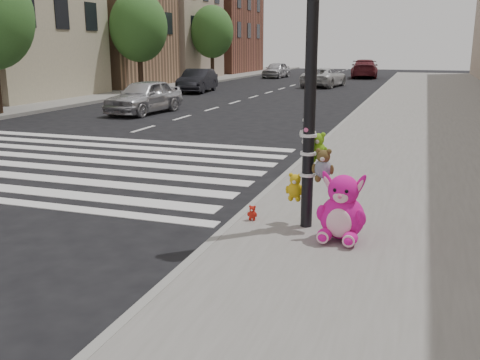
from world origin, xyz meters
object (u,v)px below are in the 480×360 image
at_px(signal_pole, 311,115).
at_px(car_white_near, 324,77).
at_px(pink_bunny, 342,212).
at_px(car_dark_far, 197,81).
at_px(red_teddy, 252,213).
at_px(car_silver_far, 144,96).

height_order(signal_pole, car_white_near, signal_pole).
relative_size(pink_bunny, car_dark_far, 0.23).
distance_m(pink_bunny, red_teddy, 1.42).
bearing_deg(pink_bunny, car_dark_far, 121.31).
xyz_separation_m(pink_bunny, car_dark_far, (-11.64, 22.40, 0.15)).
xyz_separation_m(signal_pole, car_white_near, (-4.87, 28.63, -1.09)).
height_order(red_teddy, car_white_near, car_white_near).
xyz_separation_m(car_silver_far, car_dark_far, (-2.00, 10.03, -0.00)).
relative_size(pink_bunny, red_teddy, 4.11).
xyz_separation_m(pink_bunny, car_white_near, (-5.40, 29.03, 0.11)).
bearing_deg(car_dark_far, pink_bunny, -68.87).
bearing_deg(car_white_near, pink_bunny, 107.99).
relative_size(signal_pole, car_white_near, 0.89).
height_order(car_silver_far, car_white_near, car_silver_far).
xyz_separation_m(red_teddy, car_dark_far, (-10.30, 22.01, 0.42)).
bearing_deg(car_white_near, car_silver_far, 83.15).
bearing_deg(car_dark_far, red_teddy, -71.27).
height_order(signal_pole, red_teddy, signal_pole).
distance_m(signal_pole, pink_bunny, 1.36).
height_order(pink_bunny, red_teddy, pink_bunny).
bearing_deg(car_silver_far, car_white_near, 80.57).
bearing_deg(car_silver_far, signal_pole, -47.79).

